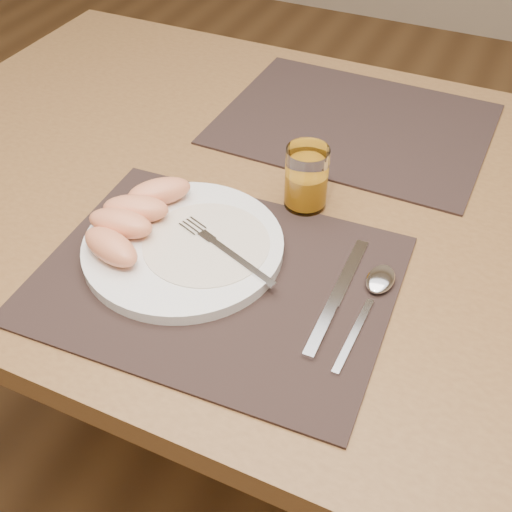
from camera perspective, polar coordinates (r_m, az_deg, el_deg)
The scene contains 11 objects.
ground at distance 1.55m, azimuth 2.28°, elevation -17.01°, with size 5.00×5.00×0.00m, color brown.
table at distance 1.03m, azimuth 3.28°, elevation 2.10°, with size 1.40×0.90×0.75m.
placemat_near at distance 0.83m, azimuth -3.54°, elevation -1.99°, with size 0.45×0.35×0.00m, color black.
placemat_far at distance 1.15m, azimuth 8.71°, elevation 11.54°, with size 0.45×0.35×0.00m, color black.
plate at distance 0.87m, azimuth -6.47°, elevation 0.88°, with size 0.27×0.27×0.02m, color white.
plate_dressing at distance 0.86m, azimuth -4.44°, elevation 1.16°, with size 0.17×0.17×0.00m.
fork at distance 0.85m, azimuth -3.32°, elevation 0.92°, with size 0.17×0.08×0.00m.
knife at distance 0.80m, azimuth 6.85°, elevation -4.30°, with size 0.02×0.22×0.01m.
spoon at distance 0.82m, azimuth 10.68°, elevation -2.70°, with size 0.04×0.19×0.01m.
juice_glass at distance 0.92m, azimuth 4.49°, elevation 6.72°, with size 0.06×0.06×0.09m.
grapefruit_wedges at distance 0.88m, azimuth -10.94°, elevation 3.43°, with size 0.11×0.21×0.04m.
Camera 1 is at (0.28, -0.74, 1.34)m, focal length 45.00 mm.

